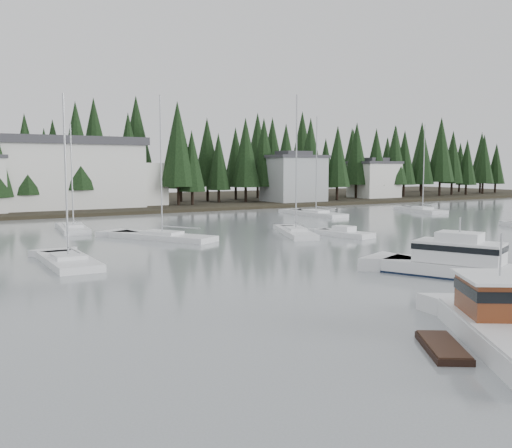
{
  "coord_description": "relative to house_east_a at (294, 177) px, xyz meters",
  "views": [
    {
      "loc": [
        -25.33,
        -8.36,
        6.79
      ],
      "look_at": [
        -2.81,
        28.23,
        2.5
      ],
      "focal_mm": 40.0,
      "sensor_mm": 36.0,
      "label": 1
    }
  ],
  "objects": [
    {
      "name": "house_east_a",
      "position": [
        0.0,
        0.0,
        0.0
      ],
      "size": [
        10.6,
        8.48,
        9.25
      ],
      "color": "#999EA0",
      "rests_on": "ground"
    },
    {
      "name": "far_shore_land",
      "position": [
        -36.0,
        19.0,
        -4.9
      ],
      "size": [
        240.0,
        54.0,
        1.0
      ],
      "primitive_type": "cube",
      "color": "black",
      "rests_on": "ground"
    },
    {
      "name": "conifer_treeline",
      "position": [
        -36.0,
        8.0,
        -4.9
      ],
      "size": [
        200.0,
        22.0,
        20.0
      ],
      "primitive_type": null,
      "color": "black",
      "rests_on": "ground"
    },
    {
      "name": "sailboat_0",
      "position": [
        5.8,
        -25.85,
        -4.83
      ],
      "size": [
        5.21,
        9.8,
        13.72
      ],
      "rotation": [
        0.0,
        0.0,
        1.3
      ],
      "color": "white",
      "rests_on": "ground"
    },
    {
      "name": "sailboat_8",
      "position": [
        -40.82,
        -36.07,
        -4.84
      ],
      "size": [
        7.8,
        10.98,
        14.0
      ],
      "rotation": [
        0.0,
        0.0,
        2.07
      ],
      "color": "white",
      "rests_on": "ground"
    },
    {
      "name": "runabout_1",
      "position": [
        -24.64,
        -43.35,
        -4.77
      ],
      "size": [
        3.33,
        6.35,
        1.42
      ],
      "rotation": [
        0.0,
        0.0,
        1.77
      ],
      "color": "white",
      "rests_on": "ground"
    },
    {
      "name": "harbor_inn",
      "position": [
        -38.96,
        4.34,
        0.87
      ],
      "size": [
        29.5,
        11.5,
        10.9
      ],
      "color": "silver",
      "rests_on": "ground"
    },
    {
      "name": "sailboat_9",
      "position": [
        -11.97,
        -22.37,
        -4.84
      ],
      "size": [
        2.89,
        10.82,
        14.38
      ],
      "rotation": [
        0.0,
        0.0,
        1.57
      ],
      "color": "white",
      "rests_on": "ground"
    },
    {
      "name": "sailboat_4",
      "position": [
        -51.88,
        -45.98,
        -4.84
      ],
      "size": [
        3.08,
        8.47,
        12.35
      ],
      "rotation": [
        0.0,
        0.0,
        1.55
      ],
      "color": "white",
      "rests_on": "ground"
    },
    {
      "name": "cabin_cruiser_center",
      "position": [
        -32.06,
        -63.43,
        -4.26
      ],
      "size": [
        6.8,
        10.44,
        4.31
      ],
      "rotation": [
        0.0,
        0.0,
        1.97
      ],
      "color": "white",
      "rests_on": "ground"
    },
    {
      "name": "house_east_b",
      "position": [
        22.0,
        2.0,
        -0.5
      ],
      "size": [
        9.54,
        7.42,
        8.25
      ],
      "color": "silver",
      "rests_on": "ground"
    },
    {
      "name": "lobster_boat_brown",
      "position": [
        -42.24,
        -73.55,
        -4.36
      ],
      "size": [
        8.15,
        9.82,
        4.79
      ],
      "rotation": [
        0.0,
        0.0,
        0.97
      ],
      "color": "white",
      "rests_on": "ground"
    },
    {
      "name": "sailboat_5",
      "position": [
        -28.08,
        -40.0,
        -4.82
      ],
      "size": [
        5.92,
        9.67,
        14.45
      ],
      "rotation": [
        0.0,
        0.0,
        1.17
      ],
      "color": "white",
      "rests_on": "ground"
    },
    {
      "name": "sailboat_1",
      "position": [
        -46.31,
        -24.88,
        -4.84
      ],
      "size": [
        3.67,
        8.29,
        11.85
      ],
      "rotation": [
        0.0,
        0.0,
        1.44
      ],
      "color": "white",
      "rests_on": "ground"
    }
  ]
}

